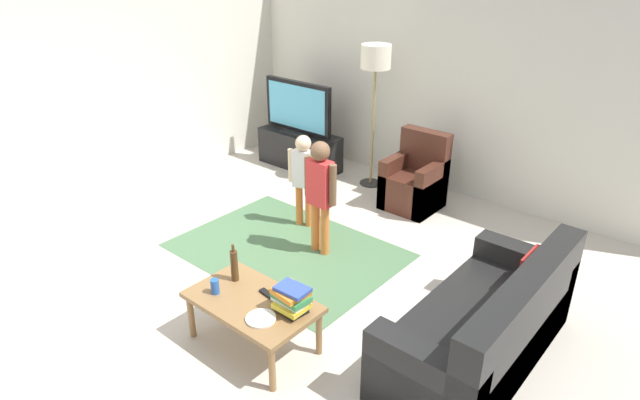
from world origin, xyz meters
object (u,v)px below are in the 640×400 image
floor_lamp (376,65)px  bottle (234,265)px  tv (298,108)px  couch (488,331)px  child_center (320,188)px  soda_can (215,286)px  tv_stand (300,150)px  coffee_table (252,305)px  armchair (416,183)px  plate (261,318)px  child_near_tv (304,173)px  tv_remote (268,294)px  book_stack (291,299)px

floor_lamp → bottle: (0.84, -3.05, -0.99)m
tv → couch: size_ratio=0.61×
child_center → soda_can: (0.25, -1.54, -0.23)m
tv_stand → coffee_table: bearing=-53.1°
armchair → plate: (0.59, -3.08, 0.13)m
tv → floor_lamp: floor_lamp is taller
tv_stand → child_near_tv: size_ratio=1.15×
tv → armchair: 1.97m
tv_stand → tv: bearing=-90.0°
floor_lamp → tv_remote: bearing=-68.5°
tv_remote → plate: bearing=-47.8°
tv → child_center: (1.72, -1.56, -0.14)m
child_center → plate: (0.75, -1.54, -0.28)m
coffee_table → book_stack: bearing=17.1°
tv → bottle: (1.95, -2.88, -0.29)m
plate → coffee_table: bearing=151.4°
child_near_tv → bottle: (0.74, -1.64, -0.07)m
armchair → floor_lamp: (-0.78, 0.19, 1.25)m
soda_can → bottle: bearing=95.2°
child_near_tv → soda_can: (0.76, -1.86, -0.15)m
bottle → couch: bearing=26.5°
tv_stand → soda_can: size_ratio=10.00×
couch → bottle: couch is taller
child_center → tv_remote: 1.45m
tv_stand → floor_lamp: 1.72m
tv_remote → child_center: bearing=121.0°
armchair → plate: size_ratio=4.09×
child_center → plate: bearing=-63.9°
couch → coffee_table: (-1.46, -0.98, 0.08)m
tv_stand → armchair: (1.89, -0.04, 0.05)m
couch → coffee_table: 1.76m
tv_stand → couch: (3.71, -2.02, 0.05)m
armchair → child_center: child_center is taller
couch → plate: 1.66m
floor_lamp → tv: bearing=-171.2°
child_center → plate: child_center is taller
tv_remote → soda_can: (-0.33, -0.24, 0.05)m
tv_stand → book_stack: 3.89m
tv_stand → book_stack: size_ratio=4.28×
couch → bottle: size_ratio=5.59×
floor_lamp → coffee_table: (1.14, -3.15, -1.17)m
tv_remote → plate: plate is taller
tv → floor_lamp: size_ratio=0.62×
soda_can → tv_stand: bearing=122.3°
bottle → tv_stand: bearing=124.0°
child_center → coffee_table: child_center is taller
soda_can → tv: bearing=122.5°
tv_stand → child_near_tv: child_near_tv is taller
armchair → coffee_table: (0.37, -2.96, 0.07)m
tv_stand → coffee_table: tv_stand is taller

